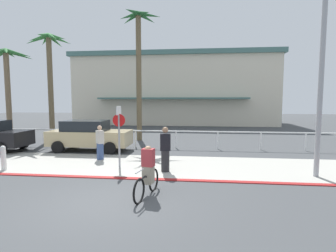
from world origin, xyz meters
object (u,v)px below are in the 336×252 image
at_px(cyclist_black_0, 148,172).
at_px(pedestrian_0, 165,151).
at_px(streetlight_curb, 325,57).
at_px(pedestrian_1, 100,144).
at_px(stop_sign_bike_lane, 119,128).
at_px(palm_tree_1, 7,71).
at_px(palm_tree_2, 50,60).
at_px(car_tan_1, 89,135).
at_px(bollard_1, 3,158).
at_px(palm_tree_3, 139,47).

relative_size(cyclist_black_0, pedestrian_0, 1.01).
bearing_deg(streetlight_curb, pedestrian_1, 166.73).
bearing_deg(streetlight_curb, cyclist_black_0, -157.68).
xyz_separation_m(stop_sign_bike_lane, palm_tree_1, (-9.94, 6.79, 3.16)).
bearing_deg(pedestrian_1, cyclist_black_0, -54.98).
bearing_deg(palm_tree_2, car_tan_1, -41.47).
height_order(palm_tree_2, car_tan_1, palm_tree_2).
xyz_separation_m(bollard_1, cyclist_black_0, (6.27, -2.16, 0.18)).
height_order(palm_tree_3, pedestrian_0, palm_tree_3).
xyz_separation_m(palm_tree_1, palm_tree_2, (2.84, 0.52, 0.78)).
bearing_deg(stop_sign_bike_lane, streetlight_curb, -5.58).
bearing_deg(palm_tree_1, car_tan_1, -24.82).
height_order(streetlight_curb, palm_tree_3, palm_tree_3).
xyz_separation_m(palm_tree_2, pedestrian_1, (5.76, -5.95, -4.87)).
bearing_deg(palm_tree_2, pedestrian_0, -40.52).
relative_size(streetlight_curb, palm_tree_3, 0.86).
relative_size(streetlight_curb, pedestrian_1, 4.61).
bearing_deg(car_tan_1, stop_sign_bike_lane, -51.53).
distance_m(palm_tree_1, palm_tree_2, 2.99).
distance_m(streetlight_curb, cyclist_black_0, 7.19).
distance_m(palm_tree_2, pedestrian_1, 9.61).
relative_size(palm_tree_1, pedestrian_1, 3.91).
xyz_separation_m(stop_sign_bike_lane, cyclist_black_0, (1.78, -3.10, -0.98)).
distance_m(palm_tree_3, pedestrian_1, 8.48).
xyz_separation_m(bollard_1, streetlight_curb, (12.03, 0.21, 3.76)).
height_order(palm_tree_1, palm_tree_3, palm_tree_3).
distance_m(streetlight_curb, pedestrian_0, 6.56).
distance_m(bollard_1, palm_tree_2, 10.05).
distance_m(bollard_1, car_tan_1, 4.75).
xyz_separation_m(bollard_1, palm_tree_3, (3.64, 8.61, 5.87)).
bearing_deg(palm_tree_1, pedestrian_0, -31.28).
bearing_deg(palm_tree_3, palm_tree_1, -174.49).
relative_size(palm_tree_1, cyclist_black_0, 3.54).
bearing_deg(car_tan_1, palm_tree_2, 138.53).
xyz_separation_m(stop_sign_bike_lane, car_tan_1, (-2.75, 3.47, -0.81)).
bearing_deg(palm_tree_3, cyclist_black_0, -76.30).
xyz_separation_m(pedestrian_0, pedestrian_1, (-3.32, 1.81, -0.08)).
xyz_separation_m(palm_tree_3, pedestrian_0, (2.82, -8.12, -5.56)).
bearing_deg(palm_tree_2, cyclist_black_0, -49.52).
xyz_separation_m(palm_tree_3, cyclist_black_0, (2.63, -10.77, -5.69)).
relative_size(car_tan_1, pedestrian_0, 2.48).
bearing_deg(stop_sign_bike_lane, cyclist_black_0, -60.12).
xyz_separation_m(cyclist_black_0, pedestrian_0, (0.19, 2.65, 0.13)).
bearing_deg(streetlight_curb, pedestrian_0, 177.04).
bearing_deg(palm_tree_2, stop_sign_bike_lane, -45.82).
bearing_deg(car_tan_1, palm_tree_1, 155.18).
bearing_deg(cyclist_black_0, pedestrian_1, 125.02).
distance_m(palm_tree_1, cyclist_black_0, 15.89).
relative_size(streetlight_curb, palm_tree_2, 1.01).
relative_size(cyclist_black_0, pedestrian_1, 1.10).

